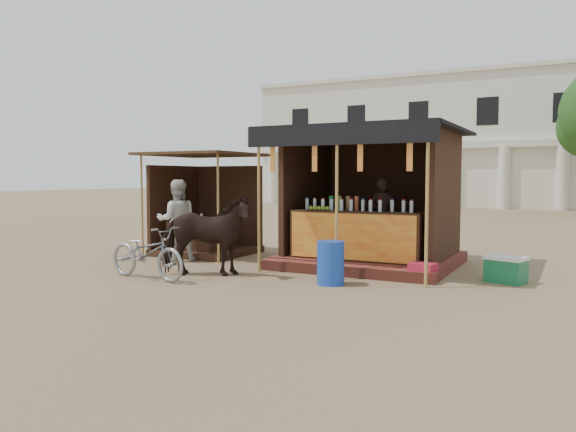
# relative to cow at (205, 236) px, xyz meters

# --- Properties ---
(ground) EXTENTS (120.00, 120.00, 0.00)m
(ground) POSITION_rel_cow_xyz_m (1.27, -0.73, -0.74)
(ground) COLOR #846B4C
(ground) RESTS_ON ground
(main_stall) EXTENTS (3.60, 3.61, 2.78)m
(main_stall) POSITION_rel_cow_xyz_m (2.28, 2.63, 0.28)
(main_stall) COLOR brown
(main_stall) RESTS_ON ground
(secondary_stall) EXTENTS (2.40, 2.40, 2.38)m
(secondary_stall) POSITION_rel_cow_xyz_m (-1.89, 2.51, 0.11)
(secondary_stall) COLOR #392014
(secondary_stall) RESTS_ON ground
(cow) EXTENTS (1.94, 1.47, 1.49)m
(cow) POSITION_rel_cow_xyz_m (0.00, 0.00, 0.00)
(cow) COLOR black
(cow) RESTS_ON ground
(motorbike) EXTENTS (1.88, 0.86, 0.96)m
(motorbike) POSITION_rel_cow_xyz_m (-0.74, -0.73, -0.27)
(motorbike) COLOR gray
(motorbike) RESTS_ON ground
(bystander) EXTENTS (1.09, 1.06, 1.77)m
(bystander) POSITION_rel_cow_xyz_m (-1.66, 1.27, 0.14)
(bystander) COLOR beige
(bystander) RESTS_ON ground
(blue_barrel) EXTENTS (0.54, 0.54, 0.74)m
(blue_barrel) POSITION_rel_cow_xyz_m (2.38, 0.32, -0.37)
(blue_barrel) COLOR #1843B6
(blue_barrel) RESTS_ON ground
(red_crate) EXTENTS (0.48, 0.42, 0.34)m
(red_crate) POSITION_rel_cow_xyz_m (3.71, 1.27, -0.58)
(red_crate) COLOR #AC1C32
(red_crate) RESTS_ON ground
(cooler) EXTENTS (0.74, 0.62, 0.46)m
(cooler) POSITION_rel_cow_xyz_m (5.00, 1.87, -0.51)
(cooler) COLOR #17693E
(cooler) RESTS_ON ground
(background_building) EXTENTS (26.00, 7.45, 8.18)m
(background_building) POSITION_rel_cow_xyz_m (-0.73, 29.22, 3.24)
(background_building) COLOR silver
(background_building) RESTS_ON ground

